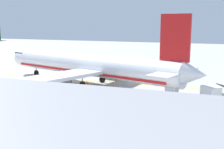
% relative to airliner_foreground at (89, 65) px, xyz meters
% --- Properties ---
extents(airliner_foreground, '(34.13, 40.84, 11.90)m').
position_rel_airliner_foreground_xyz_m(airliner_foreground, '(0.00, 0.00, 0.00)').
color(airliner_foreground, white).
rests_on(airliner_foreground, ground).
extents(service_truck_fuel, '(5.83, 5.91, 2.64)m').
position_rel_airliner_foreground_xyz_m(service_truck_fuel, '(-4.66, -21.10, -2.22)').
color(service_truck_fuel, white).
rests_on(service_truck_fuel, ground).
extents(cargo_container_near, '(1.91, 1.91, 1.83)m').
position_rel_airliner_foreground_xyz_m(cargo_container_near, '(-12.00, -7.90, -2.53)').
color(cargo_container_near, '#333338').
rests_on(cargo_container_near, ground).
extents(cargo_container_mid, '(2.01, 2.01, 2.08)m').
position_rel_airliner_foreground_xyz_m(cargo_container_mid, '(-4.66, -15.10, -2.40)').
color(cargo_container_mid, '#333338').
rests_on(cargo_container_mid, ground).
extents(cargo_container_far, '(1.90, 1.90, 1.91)m').
position_rel_airliner_foreground_xyz_m(cargo_container_far, '(-13.61, 4.94, -2.49)').
color(cargo_container_far, '#333338').
rests_on(cargo_container_far, ground).
extents(crew_marshaller, '(0.28, 0.63, 1.78)m').
position_rel_airliner_foreground_xyz_m(crew_marshaller, '(-5.35, -2.17, -2.34)').
color(crew_marshaller, '#191E33').
rests_on(crew_marshaller, ground).
extents(crew_loader_left, '(0.50, 0.46, 1.77)m').
position_rel_airliner_foreground_xyz_m(crew_loader_left, '(4.01, -9.35, -2.34)').
color(crew_loader_left, '#191E33').
rests_on(crew_loader_left, ground).
extents(apron_guide_line, '(0.30, 60.00, 0.01)m').
position_rel_airliner_foreground_xyz_m(apron_guide_line, '(3.16, -4.46, -3.39)').
color(apron_guide_line, yellow).
rests_on(apron_guide_line, ground).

